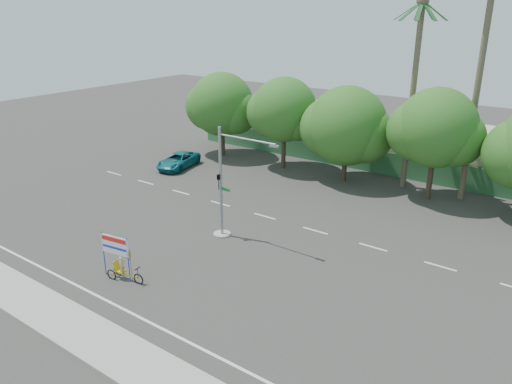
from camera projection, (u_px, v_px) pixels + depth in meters
The scene contains 14 objects.
ground at pixel (211, 272), 27.30m from camera, with size 120.00×120.00×0.00m, color #33302D.
sidewalk_near at pixel (97, 340), 21.60m from camera, with size 50.00×2.40×0.12m, color gray.
fence at pixel (373, 161), 43.23m from camera, with size 38.00×0.08×2.00m, color #336B3D.
building_left at pixel (301, 125), 51.80m from camera, with size 12.00×8.00×4.00m, color #BAB093.
building_right at pixel (485, 156), 41.95m from camera, with size 14.00×8.00×3.60m, color #BAB093.
tree_far_left at pixel (222, 106), 47.00m from camera, with size 7.14×6.00×7.96m.
tree_left at pixel (284, 112), 43.04m from camera, with size 6.66×5.60×8.07m.
tree_center at pixel (346, 128), 39.95m from camera, with size 7.62×6.40×7.85m.
tree_right at pixel (436, 131), 35.81m from camera, with size 6.90×5.80×8.36m.
palm_tall at pixel (482, 56), 33.99m from camera, with size 3.73×3.79×17.45m.
palm_short at pixel (415, 75), 37.03m from camera, with size 3.73×3.79×14.45m.
traffic_signal at pixel (225, 193), 30.51m from camera, with size 4.72×1.10×7.00m.
trike_billboard at pixel (120, 261), 26.24m from camera, with size 2.60×0.79×2.57m.
pickup_truck at pixel (178, 161), 44.61m from camera, with size 2.19×4.76×1.32m, color #0F646D.
Camera 1 is at (16.16, -17.97, 13.67)m, focal length 35.00 mm.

